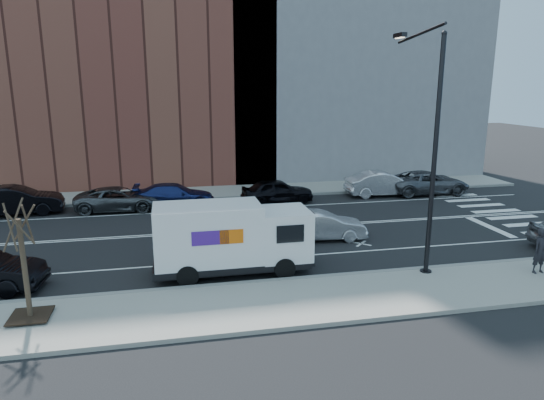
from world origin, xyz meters
name	(u,v)px	position (x,y,z in m)	size (l,w,h in m)	color
ground	(225,231)	(0.00, 0.00, 0.00)	(120.00, 120.00, 0.00)	black
sidewalk_near	(254,305)	(0.00, -8.80, 0.07)	(44.00, 3.60, 0.15)	gray
sidewalk_far	(210,193)	(0.00, 8.80, 0.07)	(44.00, 3.60, 0.15)	gray
curb_near	(246,284)	(0.00, -7.00, 0.08)	(44.00, 0.25, 0.17)	gray
curb_far	(213,198)	(0.00, 7.00, 0.08)	(44.00, 0.25, 0.17)	gray
crosswalk	(504,214)	(16.00, 0.00, 0.00)	(3.00, 14.00, 0.01)	white
road_markings	(225,231)	(0.00, 0.00, 0.00)	(40.00, 8.60, 0.01)	white
bldg_brick	(88,31)	(-8.00, 15.60, 11.00)	(26.00, 10.00, 22.00)	brown
bldg_concrete	(349,10)	(12.00, 15.60, 13.00)	(20.00, 10.00, 26.00)	slate
streetlight	(429,143)	(7.00, -6.91, 5.08)	(0.44, 4.02, 9.34)	black
street_tree	(26,279)	(-7.00, -8.40, 1.45)	(1.20, 1.20, 3.75)	black
fedex_van	(231,237)	(-0.35, -5.60, 1.47)	(6.13, 2.21, 2.79)	black
far_parked_b	(16,201)	(-11.20, 5.56, 0.82)	(1.74, 5.00, 1.65)	black
far_parked_c	(119,199)	(-5.60, 5.44, 0.69)	(2.29, 4.96, 1.38)	#474B4F
far_parked_d	(174,195)	(-2.40, 5.78, 0.69)	(1.94, 4.78, 1.39)	navy
far_parked_e	(277,191)	(3.89, 5.33, 0.76)	(1.79, 4.46, 1.52)	black
far_parked_f	(383,184)	(11.20, 5.84, 0.82)	(1.73, 4.96, 1.63)	silver
far_parked_g	(427,182)	(14.40, 5.81, 0.77)	(2.57, 5.56, 1.55)	#505258
driving_sedan	(322,226)	(4.42, -2.28, 0.68)	(1.43, 4.10, 1.35)	silver
pedestrian	(541,251)	(11.19, -8.39, 1.03)	(0.64, 0.42, 1.76)	black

